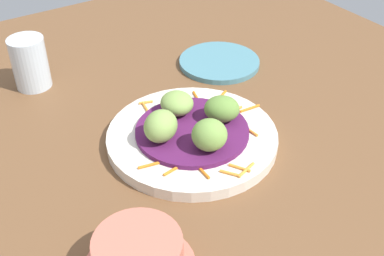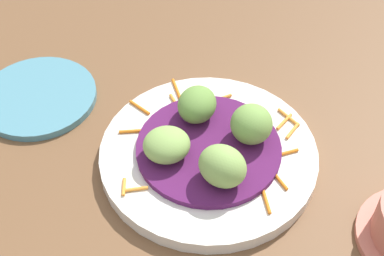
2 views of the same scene
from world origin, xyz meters
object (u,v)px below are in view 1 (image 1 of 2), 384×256
guac_scoop_back (222,109)px  side_plate_small (219,62)px  main_plate (192,138)px  guac_scoop_center (161,126)px  water_glass (30,63)px  guac_scoop_right (209,135)px  guac_scoop_left (177,103)px

guac_scoop_back → side_plate_small: 22.04cm
side_plate_small → main_plate: bearing=-45.5°
guac_scoop_center → main_plate: bearing=85.0°
main_plate → water_glass: bearing=-153.5°
guac_scoop_right → side_plate_small: (-22.33, 18.00, -4.34)cm
guac_scoop_left → main_plate: bearing=-5.0°
main_plate → guac_scoop_left: bearing=175.0°
guac_scoop_back → side_plate_small: (-17.71, 12.49, -4.01)cm
side_plate_small → guac_scoop_left: bearing=-54.5°
guac_scoop_back → side_plate_small: guac_scoop_back is taller
main_plate → guac_scoop_back: bearing=85.0°
guac_scoop_right → water_glass: bearing=-157.7°
water_glass → guac_scoop_left: bearing=31.8°
guac_scoop_left → guac_scoop_back: (5.51, 4.62, 0.29)cm
guac_scoop_left → side_plate_small: size_ratio=0.35×
guac_scoop_left → guac_scoop_back: guac_scoop_back is taller
main_plate → side_plate_small: 24.63cm
main_plate → guac_scoop_back: (0.44, 5.07, 3.62)cm
guac_scoop_center → side_plate_small: guac_scoop_center is taller
guac_scoop_back → side_plate_small: bearing=144.8°
guac_scoop_right → side_plate_small: bearing=141.1°
guac_scoop_left → water_glass: bearing=-148.2°
main_plate → guac_scoop_left: (-5.07, 0.44, 3.33)cm
guac_scoop_left → side_plate_small: guac_scoop_left is taller
guac_scoop_right → guac_scoop_back: (-4.62, 5.51, -0.33)cm
guac_scoop_left → guac_scoop_center: bearing=-50.0°
guac_scoop_left → guac_scoop_back: size_ratio=1.01×
guac_scoop_center → water_glass: water_glass is taller
guac_scoop_center → guac_scoop_back: guac_scoop_center is taller
water_glass → side_plate_small: bearing=69.6°
guac_scoop_right → guac_scoop_back: guac_scoop_right is taller
main_plate → guac_scoop_right: (5.07, -0.44, 3.94)cm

